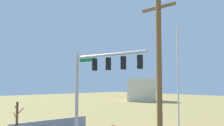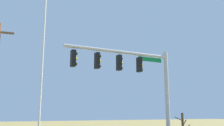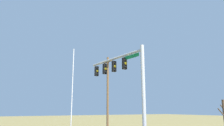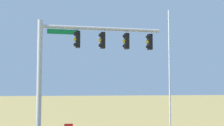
% 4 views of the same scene
% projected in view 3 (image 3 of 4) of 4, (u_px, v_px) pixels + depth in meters
% --- Properties ---
extents(signal_mast, '(7.22, 0.97, 7.43)m').
position_uv_depth(signal_mast, '(124.00, 76.00, 17.34)').
color(signal_mast, '#B2B5BA').
rests_on(signal_mast, ground_plane).
extents(flagpole, '(0.10, 0.10, 8.86)m').
position_uv_depth(flagpole, '(72.00, 92.00, 21.24)').
color(flagpole, silver).
rests_on(flagpole, ground_plane).
extents(utility_pole, '(1.90, 0.26, 9.14)m').
position_uv_depth(utility_pole, '(108.00, 92.00, 25.98)').
color(utility_pole, brown).
rests_on(utility_pole, ground_plane).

